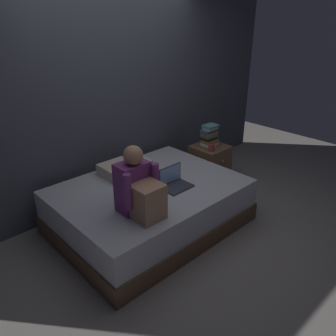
{
  "coord_description": "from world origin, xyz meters",
  "views": [
    {
      "loc": [
        -2.28,
        -2.21,
        2.23
      ],
      "look_at": [
        -0.11,
        0.1,
        0.76
      ],
      "focal_mm": 36.17,
      "sensor_mm": 36.0,
      "label": 1
    }
  ],
  "objects_px": {
    "laptop": "(174,182)",
    "pillow": "(125,167)",
    "book_stack": "(209,136)",
    "nightstand": "(209,165)",
    "person_sitting": "(139,189)",
    "bed": "(150,206)",
    "mug": "(211,148)"
  },
  "relations": [
    {
      "from": "laptop",
      "to": "pillow",
      "type": "bearing_deg",
      "value": 104.97
    },
    {
      "from": "person_sitting",
      "to": "book_stack",
      "type": "height_order",
      "value": "person_sitting"
    },
    {
      "from": "nightstand",
      "to": "book_stack",
      "type": "distance_m",
      "value": 0.44
    },
    {
      "from": "nightstand",
      "to": "bed",
      "type": "bearing_deg",
      "value": -169.67
    },
    {
      "from": "laptop",
      "to": "book_stack",
      "type": "distance_m",
      "value": 1.17
    },
    {
      "from": "laptop",
      "to": "pillow",
      "type": "distance_m",
      "value": 0.67
    },
    {
      "from": "bed",
      "to": "laptop",
      "type": "xyz_separation_m",
      "value": [
        0.18,
        -0.2,
        0.31
      ]
    },
    {
      "from": "bed",
      "to": "mug",
      "type": "bearing_deg",
      "value": 5.71
    },
    {
      "from": "bed",
      "to": "mug",
      "type": "xyz_separation_m",
      "value": [
        1.17,
        0.12,
        0.35
      ]
    },
    {
      "from": "bed",
      "to": "pillow",
      "type": "xyz_separation_m",
      "value": [
        0.01,
        0.45,
        0.32
      ]
    },
    {
      "from": "pillow",
      "to": "book_stack",
      "type": "bearing_deg",
      "value": -9.89
    },
    {
      "from": "person_sitting",
      "to": "pillow",
      "type": "height_order",
      "value": "person_sitting"
    },
    {
      "from": "nightstand",
      "to": "mug",
      "type": "xyz_separation_m",
      "value": [
        -0.13,
        -0.12,
        0.32
      ]
    },
    {
      "from": "laptop",
      "to": "nightstand",
      "type": "bearing_deg",
      "value": 21.26
    },
    {
      "from": "bed",
      "to": "person_sitting",
      "type": "height_order",
      "value": "person_sitting"
    },
    {
      "from": "bed",
      "to": "pillow",
      "type": "relative_size",
      "value": 3.57
    },
    {
      "from": "nightstand",
      "to": "book_stack",
      "type": "relative_size",
      "value": 1.78
    },
    {
      "from": "book_stack",
      "to": "nightstand",
      "type": "bearing_deg",
      "value": 6.7
    },
    {
      "from": "nightstand",
      "to": "laptop",
      "type": "bearing_deg",
      "value": -158.74
    },
    {
      "from": "nightstand",
      "to": "laptop",
      "type": "relative_size",
      "value": 1.75
    },
    {
      "from": "person_sitting",
      "to": "pillow",
      "type": "distance_m",
      "value": 0.93
    },
    {
      "from": "mug",
      "to": "book_stack",
      "type": "bearing_deg",
      "value": 51.81
    },
    {
      "from": "person_sitting",
      "to": "book_stack",
      "type": "xyz_separation_m",
      "value": [
        1.68,
        0.58,
        -0.05
      ]
    },
    {
      "from": "laptop",
      "to": "book_stack",
      "type": "relative_size",
      "value": 1.01
    },
    {
      "from": "bed",
      "to": "person_sitting",
      "type": "xyz_separation_m",
      "value": [
        -0.42,
        -0.35,
        0.51
      ]
    },
    {
      "from": "bed",
      "to": "nightstand",
      "type": "xyz_separation_m",
      "value": [
        1.3,
        0.24,
        0.03
      ]
    },
    {
      "from": "person_sitting",
      "to": "mug",
      "type": "xyz_separation_m",
      "value": [
        1.59,
        0.47,
        -0.16
      ]
    },
    {
      "from": "bed",
      "to": "book_stack",
      "type": "relative_size",
      "value": 6.34
    },
    {
      "from": "laptop",
      "to": "person_sitting",
      "type": "bearing_deg",
      "value": -165.71
    },
    {
      "from": "bed",
      "to": "book_stack",
      "type": "distance_m",
      "value": 1.36
    },
    {
      "from": "laptop",
      "to": "bed",
      "type": "bearing_deg",
      "value": 133.17
    },
    {
      "from": "nightstand",
      "to": "person_sitting",
      "type": "distance_m",
      "value": 1.88
    }
  ]
}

